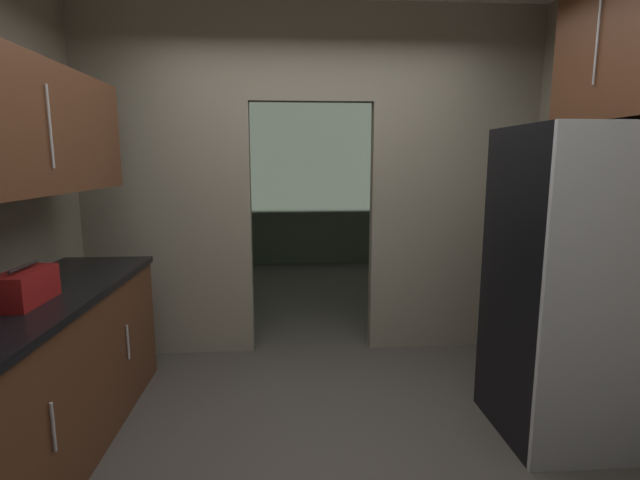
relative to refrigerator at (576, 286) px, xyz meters
The scene contains 8 objects.
ground 1.67m from the refrigerator, behind, with size 20.00×20.00×0.00m, color #47423D.
kitchen_partition 2.05m from the refrigerator, 135.85° to the left, with size 3.65×0.12×2.78m.
adjoining_room_shell 3.94m from the refrigerator, 111.10° to the left, with size 3.65×3.44×2.78m.
refrigerator is the anchor object (origin of this frame).
lower_cabinet_run 2.95m from the refrigerator, behind, with size 0.63×2.15×0.89m.
upper_cabinet_counterside 3.04m from the refrigerator, behind, with size 0.36×1.93×0.65m.
upper_cabinet_fridgeside 1.42m from the refrigerator, 22.99° to the left, with size 0.36×0.87×0.96m.
boombox 2.90m from the refrigerator, behind, with size 0.17×0.36×0.19m.
Camera 1 is at (-0.21, -2.24, 1.57)m, focal length 26.33 mm.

